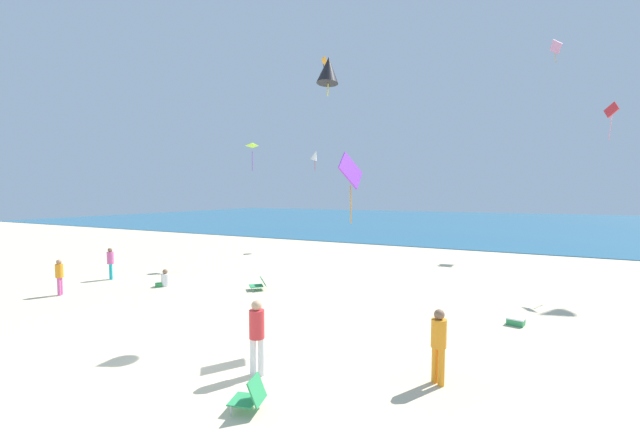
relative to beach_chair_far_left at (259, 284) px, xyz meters
The scene contains 17 objects.
ground_plane 4.12m from the beach_chair_far_left, 52.75° to the left, with size 120.00×120.00×0.00m, color beige.
ocean_water 46.13m from the beach_chair_far_left, 86.91° to the left, with size 120.00×60.00×0.05m, color #236084.
beach_chair_far_left is the anchor object (origin of this frame).
beach_chair_mid_beach 9.33m from the beach_chair_far_left, 54.99° to the right, with size 0.70×0.63×0.64m.
cooler_box 9.56m from the beach_chair_far_left, ahead, with size 0.54×0.46×0.22m.
person_1 4.21m from the beach_chair_far_left, 161.53° to the right, with size 0.63×0.64×0.74m.
person_2 7.73m from the beach_chair_far_left, 146.18° to the right, with size 0.39×0.39×1.41m.
person_3 7.91m from the beach_chair_far_left, 54.31° to the right, with size 0.42×0.42×1.67m.
person_4 7.49m from the beach_chair_far_left, 168.47° to the right, with size 0.40×0.40×1.47m.
person_5 9.63m from the beach_chair_far_left, 31.39° to the right, with size 0.44×0.44×1.59m.
kite_lime 9.24m from the beach_chair_far_left, 128.60° to the left, with size 0.70×0.65×1.65m.
kite_red 16.34m from the beach_chair_far_left, 29.90° to the left, with size 0.48×0.58×1.63m.
kite_white 14.49m from the beach_chair_far_left, 107.73° to the left, with size 0.88×0.72×1.50m.
kite_purple 7.56m from the beach_chair_far_left, 29.69° to the right, with size 0.48×1.14×2.00m.
kite_orange 15.03m from the beach_chair_far_left, 99.84° to the left, with size 0.18×0.54×1.38m.
kite_black 8.80m from the beach_chair_far_left, 24.45° to the right, with size 0.81×0.87×1.23m.
kite_pink 26.44m from the beach_chair_far_left, 60.26° to the left, with size 0.74×0.86×1.62m.
Camera 1 is at (7.23, -6.59, 3.98)m, focal length 22.46 mm.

